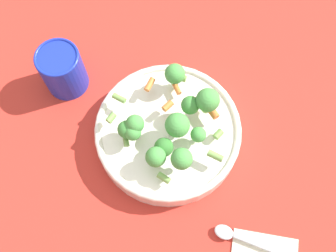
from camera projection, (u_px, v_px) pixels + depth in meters
name	position (u px, v px, depth m)	size (l,w,h in m)	color
ground_plane	(168.00, 137.00, 0.80)	(3.00, 3.00, 0.00)	#B72D23
bowl	(168.00, 132.00, 0.78)	(0.29, 0.29, 0.05)	silver
pasta_salad	(173.00, 122.00, 0.72)	(0.20, 0.24, 0.08)	#8CB766
cup	(63.00, 70.00, 0.80)	(0.09, 0.09, 0.10)	#192DAD
spoon	(242.00, 239.00, 0.72)	(0.05, 0.17, 0.01)	silver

